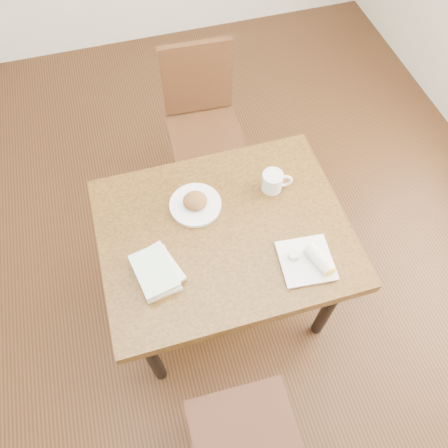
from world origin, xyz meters
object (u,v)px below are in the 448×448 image
object	(u,v)px
table	(224,240)
plate_burrito	(310,260)
coffee_mug	(273,181)
chair_far	(202,115)
plate_scone	(195,203)
book_stack	(156,271)

from	to	relation	value
table	plate_burrito	bearing A→B (deg)	-40.28
table	coffee_mug	size ratio (longest dim) A/B	7.70
chair_far	coffee_mug	distance (m)	0.80
plate_scone	book_stack	bearing A→B (deg)	-129.67
table	book_stack	world-z (taller)	book_stack
chair_far	plate_burrito	distance (m)	1.19
plate_burrito	chair_far	bearing A→B (deg)	98.41
plate_burrito	plate_scone	bearing A→B (deg)	133.49
plate_scone	plate_burrito	world-z (taller)	plate_scone
table	plate_scone	size ratio (longest dim) A/B	4.63
plate_scone	coffee_mug	xyz separation A→B (m)	(0.37, 0.00, 0.03)
table	book_stack	xyz separation A→B (m)	(-0.32, -0.13, 0.11)
plate_scone	book_stack	xyz separation A→B (m)	(-0.23, -0.28, 0.01)
plate_scone	plate_burrito	bearing A→B (deg)	-46.51
coffee_mug	book_stack	bearing A→B (deg)	-154.67
chair_far	table	bearing A→B (deg)	-98.02
table	coffee_mug	bearing A→B (deg)	29.50
table	book_stack	distance (m)	0.36
coffee_mug	plate_burrito	world-z (taller)	coffee_mug
chair_far	coffee_mug	world-z (taller)	chair_far
chair_far	plate_scone	world-z (taller)	chair_far
table	book_stack	bearing A→B (deg)	-158.53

